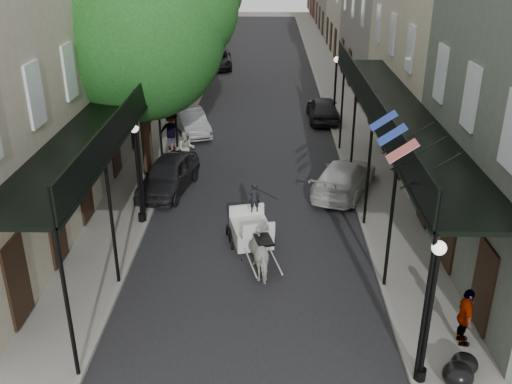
# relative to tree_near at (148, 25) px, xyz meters

# --- Properties ---
(ground) EXTENTS (140.00, 140.00, 0.00)m
(ground) POSITION_rel_tree_near_xyz_m (4.20, -10.18, -6.49)
(ground) COLOR gray
(ground) RESTS_ON ground
(road) EXTENTS (8.00, 90.00, 0.01)m
(road) POSITION_rel_tree_near_xyz_m (4.20, 9.82, -6.48)
(road) COLOR black
(road) RESTS_ON ground
(sidewalk_left) EXTENTS (2.20, 90.00, 0.12)m
(sidewalk_left) POSITION_rel_tree_near_xyz_m (-0.80, 9.82, -6.43)
(sidewalk_left) COLOR gray
(sidewalk_left) RESTS_ON ground
(sidewalk_right) EXTENTS (2.20, 90.00, 0.12)m
(sidewalk_right) POSITION_rel_tree_near_xyz_m (9.20, 9.82, -6.43)
(sidewalk_right) COLOR gray
(sidewalk_right) RESTS_ON ground
(building_row_left) EXTENTS (5.00, 80.00, 10.50)m
(building_row_left) POSITION_rel_tree_near_xyz_m (-4.40, 19.82, -1.24)
(building_row_left) COLOR #B7AE92
(building_row_left) RESTS_ON ground
(building_row_right) EXTENTS (5.00, 80.00, 10.50)m
(building_row_right) POSITION_rel_tree_near_xyz_m (12.80, 19.82, -1.24)
(building_row_right) COLOR slate
(building_row_right) RESTS_ON ground
(gallery_left) EXTENTS (2.20, 18.05, 4.88)m
(gallery_left) POSITION_rel_tree_near_xyz_m (-0.59, -3.20, -2.44)
(gallery_left) COLOR black
(gallery_left) RESTS_ON sidewalk_left
(gallery_right) EXTENTS (2.20, 18.05, 4.88)m
(gallery_right) POSITION_rel_tree_near_xyz_m (8.99, -3.20, -2.44)
(gallery_right) COLOR black
(gallery_right) RESTS_ON sidewalk_right
(tree_near) EXTENTS (7.31, 6.80, 9.63)m
(tree_near) POSITION_rel_tree_near_xyz_m (0.00, 0.00, 0.00)
(tree_near) COLOR #382619
(tree_near) RESTS_ON sidewalk_left
(tree_far) EXTENTS (6.45, 6.00, 8.61)m
(tree_far) POSITION_rel_tree_near_xyz_m (-0.05, 14.00, -0.65)
(tree_far) COLOR #382619
(tree_far) RESTS_ON sidewalk_left
(lamppost_right_near) EXTENTS (0.32, 0.32, 3.71)m
(lamppost_right_near) POSITION_rel_tree_near_xyz_m (8.30, -12.18, -4.44)
(lamppost_right_near) COLOR black
(lamppost_right_near) RESTS_ON sidewalk_right
(lamppost_left) EXTENTS (0.32, 0.32, 3.71)m
(lamppost_left) POSITION_rel_tree_near_xyz_m (0.10, -4.18, -4.44)
(lamppost_left) COLOR black
(lamppost_left) RESTS_ON sidewalk_left
(lamppost_right_far) EXTENTS (0.32, 0.32, 3.71)m
(lamppost_right_far) POSITION_rel_tree_near_xyz_m (8.30, 7.82, -4.44)
(lamppost_right_far) COLOR black
(lamppost_right_far) RESTS_ON sidewalk_right
(horse) EXTENTS (1.18, 1.87, 1.46)m
(horse) POSITION_rel_tree_near_xyz_m (4.59, -7.39, -5.76)
(horse) COLOR beige
(horse) RESTS_ON ground
(carriage) EXTENTS (1.81, 2.38, 2.44)m
(carriage) POSITION_rel_tree_near_xyz_m (4.05, -5.18, -5.54)
(carriage) COLOR black
(carriage) RESTS_ON ground
(pedestrian_walking) EXTENTS (0.84, 0.68, 1.60)m
(pedestrian_walking) POSITION_rel_tree_near_xyz_m (0.95, 1.75, -5.69)
(pedestrian_walking) COLOR #BABBB0
(pedestrian_walking) RESTS_ON ground
(pedestrian_sidewalk_left) EXTENTS (1.28, 0.76, 1.94)m
(pedestrian_sidewalk_left) POSITION_rel_tree_near_xyz_m (-0.00, 3.47, -5.40)
(pedestrian_sidewalk_left) COLOR gray
(pedestrian_sidewalk_left) RESTS_ON sidewalk_left
(pedestrian_sidewalk_right) EXTENTS (0.46, 0.96, 1.60)m
(pedestrian_sidewalk_right) POSITION_rel_tree_near_xyz_m (9.67, -10.84, -5.57)
(pedestrian_sidewalk_right) COLOR gray
(pedestrian_sidewalk_right) RESTS_ON sidewalk_right
(car_left_near) EXTENTS (2.44, 4.46, 1.44)m
(car_left_near) POSITION_rel_tree_near_xyz_m (0.60, -1.18, -5.77)
(car_left_near) COLOR black
(car_left_near) RESTS_ON ground
(car_left_mid) EXTENTS (2.62, 4.17, 1.30)m
(car_left_mid) POSITION_rel_tree_near_xyz_m (0.60, 6.28, -5.84)
(car_left_mid) COLOR gray
(car_left_mid) RESTS_ON ground
(car_left_far) EXTENTS (2.69, 5.06, 1.35)m
(car_left_far) POSITION_rel_tree_near_xyz_m (0.60, 22.69, -5.81)
(car_left_far) COLOR black
(car_left_far) RESTS_ON ground
(car_right_near) EXTENTS (3.42, 4.92, 1.32)m
(car_right_near) POSITION_rel_tree_near_xyz_m (7.80, -1.18, -5.83)
(car_right_near) COLOR silver
(car_right_near) RESTS_ON ground
(car_right_far) EXTENTS (1.72, 4.13, 1.40)m
(car_right_far) POSITION_rel_tree_near_xyz_m (7.80, 8.82, -5.79)
(car_right_far) COLOR black
(car_right_far) RESTS_ON ground
(trash_bags) EXTENTS (0.98, 1.13, 0.61)m
(trash_bags) POSITION_rel_tree_near_xyz_m (9.21, -12.20, -6.08)
(trash_bags) COLOR black
(trash_bags) RESTS_ON sidewalk_right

